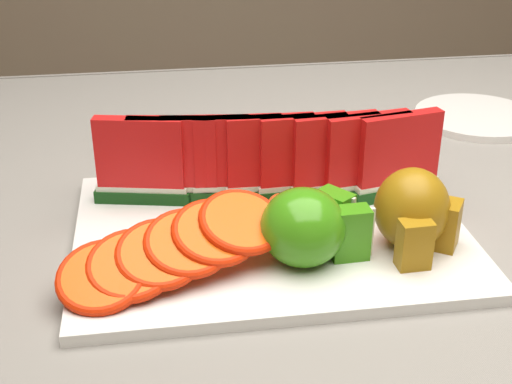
# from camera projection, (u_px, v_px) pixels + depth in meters

# --- Properties ---
(table) EXTENTS (1.40, 0.90, 0.75)m
(table) POSITION_uv_depth(u_px,v_px,m) (336.00, 268.00, 0.88)
(table) COLOR #472816
(table) RESTS_ON ground
(tablecloth) EXTENTS (1.53, 1.03, 0.20)m
(tablecloth) POSITION_uv_depth(u_px,v_px,m) (338.00, 224.00, 0.85)
(tablecloth) COLOR gray
(tablecloth) RESTS_ON table
(platter) EXTENTS (0.40, 0.30, 0.01)m
(platter) POSITION_uv_depth(u_px,v_px,m) (271.00, 233.00, 0.74)
(platter) COLOR silver
(platter) RESTS_ON tablecloth
(apple_cluster) EXTENTS (0.12, 0.11, 0.08)m
(apple_cluster) POSITION_uv_depth(u_px,v_px,m) (310.00, 227.00, 0.67)
(apple_cluster) COLOR #189017
(apple_cluster) RESTS_ON platter
(pear_cluster) EXTENTS (0.10, 0.10, 0.08)m
(pear_cluster) POSITION_uv_depth(u_px,v_px,m) (414.00, 212.00, 0.69)
(pear_cluster) COLOR #A16F16
(pear_cluster) RESTS_ON platter
(side_plate) EXTENTS (0.21, 0.21, 0.01)m
(side_plate) POSITION_uv_depth(u_px,v_px,m) (477.00, 117.00, 1.04)
(side_plate) COLOR silver
(side_plate) RESTS_ON tablecloth
(fork) EXTENTS (0.07, 0.19, 0.00)m
(fork) POSITION_uv_depth(u_px,v_px,m) (220.00, 141.00, 0.97)
(fork) COLOR silver
(fork) RESTS_ON tablecloth
(watermelon_row) EXTENTS (0.39, 0.07, 0.10)m
(watermelon_row) POSITION_uv_depth(u_px,v_px,m) (270.00, 161.00, 0.77)
(watermelon_row) COLOR #0B3411
(watermelon_row) RESTS_ON platter
(orange_fan_front) EXTENTS (0.23, 0.14, 0.06)m
(orange_fan_front) POSITION_uv_depth(u_px,v_px,m) (174.00, 248.00, 0.65)
(orange_fan_front) COLOR red
(orange_fan_front) RESTS_ON platter
(orange_fan_back) EXTENTS (0.28, 0.10, 0.04)m
(orange_fan_back) POSITION_uv_depth(u_px,v_px,m) (247.00, 162.00, 0.84)
(orange_fan_back) COLOR red
(orange_fan_back) RESTS_ON platter
(tangerine_segments) EXTENTS (0.16, 0.07, 0.02)m
(tangerine_segments) POSITION_uv_depth(u_px,v_px,m) (263.00, 215.00, 0.74)
(tangerine_segments) COLOR orange
(tangerine_segments) RESTS_ON platter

